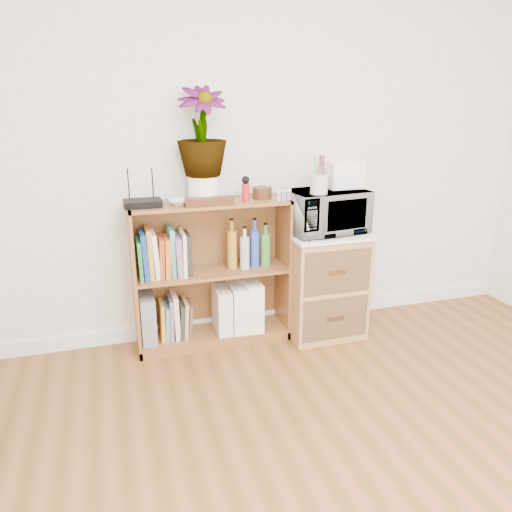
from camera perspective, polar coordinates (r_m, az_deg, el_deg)
name	(u,v)px	position (r m, az deg, el deg)	size (l,w,h in m)	color
skirting_board	(257,318)	(3.61, 0.12, -7.10)	(4.00, 0.02, 0.10)	white
bookshelf	(212,274)	(3.24, -5.09, -2.05)	(1.00, 0.30, 0.95)	brown
wicker_unit	(322,284)	(3.44, 7.57, -3.16)	(0.50, 0.45, 0.70)	#9E7542
microwave	(326,211)	(3.28, 8.01, 5.08)	(0.50, 0.34, 0.28)	silver
pen_cup	(319,184)	(3.12, 7.21, 8.14)	(0.11, 0.11, 0.12)	silver
small_appliance	(343,174)	(3.36, 9.89, 9.19)	(0.22, 0.18, 0.17)	white
router	(143,203)	(3.03, -12.83, 5.90)	(0.22, 0.15, 0.04)	black
white_bowl	(179,202)	(3.05, -8.79, 6.11)	(0.13, 0.13, 0.03)	silver
plant_pot	(204,189)	(3.11, -6.01, 7.66)	(0.19, 0.19, 0.16)	white
potted_plant	(202,131)	(3.06, -6.22, 13.97)	(0.29, 0.29, 0.53)	#346528
trinket_box	(210,201)	(3.01, -5.32, 6.23)	(0.30, 0.07, 0.05)	#351A0E
kokeshi_doll	(246,192)	(3.11, -1.18, 7.30)	(0.05, 0.05, 0.11)	red
wooden_bowl	(262,193)	(3.20, 0.71, 7.24)	(0.12, 0.12, 0.07)	#3A1D10
paint_jars	(284,196)	(3.14, 3.19, 6.89)	(0.11, 0.04, 0.06)	#D97884
file_box	(147,317)	(3.29, -12.30, -6.87)	(0.09, 0.25, 0.31)	gray
magazine_holder_left	(222,310)	(3.34, -3.91, -6.12)	(0.09, 0.24, 0.30)	white
magazine_holder_mid	(237,307)	(3.36, -2.18, -5.80)	(0.10, 0.25, 0.31)	white
magazine_holder_right	(251,304)	(3.38, -0.56, -5.47)	(0.11, 0.27, 0.33)	white
cookbooks	(164,254)	(3.15, -10.50, 0.18)	(0.33, 0.20, 0.31)	#217C39
liquor_bottles	(248,245)	(3.24, -0.90, 1.27)	(0.28, 0.06, 0.32)	#B97E22
lower_books	(175,318)	(3.31, -9.26, -7.00)	(0.21, 0.19, 0.30)	orange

